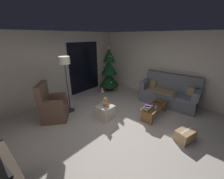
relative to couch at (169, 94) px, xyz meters
The scene contains 20 objects.
ground_plane 2.37m from the couch, behind, with size 7.00×7.00×0.00m, color #BCB2A8.
wall_back 4.19m from the couch, 124.40° to the left, with size 5.72×0.12×2.50m, color beige.
wall_right 1.06m from the couch, 30.85° to the left, with size 0.12×6.00×2.50m, color beige.
patio_door_frame 3.58m from the couch, 109.22° to the left, with size 1.60×0.02×2.20m, color silver.
patio_door_glass 3.55m from the couch, 109.31° to the left, with size 1.50×0.02×2.10m, color black.
couch is the anchor object (origin of this frame).
coffee_table 1.12m from the couch, behind, with size 1.10×0.40×0.37m.
remote_white 1.25m from the couch, behind, with size 0.04×0.16×0.02m, color silver.
remote_black 0.90m from the couch, behind, with size 0.04×0.16×0.02m, color black.
remote_graphite 0.99m from the couch, behind, with size 0.04×0.16×0.02m, color #333338.
remote_silver 1.23m from the couch, behind, with size 0.04×0.16×0.02m, color #ADADB2.
book_stack 1.50m from the couch, behind, with size 0.28×0.24×0.09m.
cell_phone 1.50m from the couch, behind, with size 0.07×0.14×0.01m, color black.
christmas_tree 2.60m from the couch, 99.34° to the left, with size 0.87×0.87×1.96m.
armchair 3.91m from the couch, 146.40° to the left, with size 0.96×0.96×1.13m.
floor_lamp 3.64m from the couch, 140.15° to the left, with size 0.32×0.32×1.78m.
ottoman 2.44m from the couch, 154.45° to the left, with size 0.44×0.44×0.40m, color beige.
teddy_bear_honey 2.42m from the couch, 154.53° to the left, with size 0.21×0.21×0.29m.
teddy_bear_cream_by_tree 2.63m from the couch, 111.86° to the left, with size 0.20×0.21×0.29m.
cardboard_box_taped_mid_floor 1.96m from the couch, 147.37° to the right, with size 0.52×0.42×0.28m.
Camera 1 is at (-2.47, -1.84, 2.35)m, focal length 22.24 mm.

